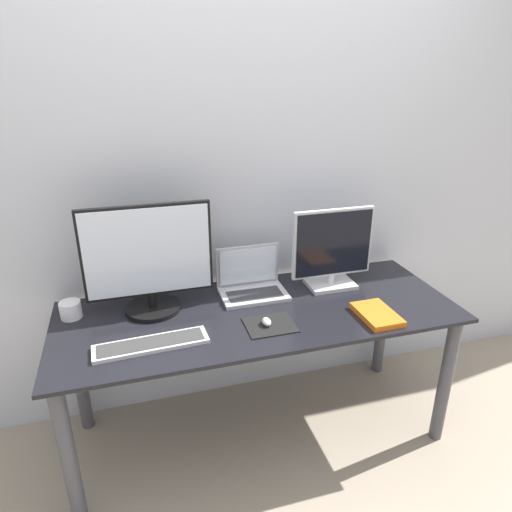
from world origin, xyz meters
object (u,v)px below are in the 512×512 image
at_px(book, 377,315).
at_px(keyboard, 151,344).
at_px(monitor_right, 332,250).
at_px(monitor_left, 149,261).
at_px(mug, 71,310).
at_px(laptop, 251,282).
at_px(mouse, 267,322).

bearing_deg(book, keyboard, 177.02).
bearing_deg(monitor_right, keyboard, -161.91).
xyz_separation_m(monitor_right, book, (0.06, -0.35, -0.18)).
relative_size(monitor_left, mug, 6.06).
xyz_separation_m(monitor_left, laptop, (0.48, 0.04, -0.19)).
bearing_deg(mouse, monitor_left, 148.35).
xyz_separation_m(monitor_right, laptop, (-0.40, 0.04, -0.14)).
distance_m(monitor_right, mug, 1.24).
bearing_deg(monitor_left, keyboard, -95.97).
xyz_separation_m(monitor_left, keyboard, (-0.03, -0.30, -0.24)).
height_order(laptop, mouse, laptop).
xyz_separation_m(laptop, mug, (-0.83, -0.01, -0.02)).
distance_m(monitor_left, keyboard, 0.38).
distance_m(monitor_left, mouse, 0.58).
relative_size(keyboard, mug, 4.94).
bearing_deg(mouse, book, -7.96).
xyz_separation_m(monitor_right, mouse, (-0.43, -0.28, -0.18)).
bearing_deg(monitor_left, mug, 175.12).
bearing_deg(book, mouse, 172.04).
relative_size(monitor_right, mug, 4.46).
xyz_separation_m(mouse, mug, (-0.81, 0.31, 0.02)).
bearing_deg(mug, mouse, -21.03).
relative_size(mouse, mug, 0.64).
distance_m(keyboard, mouse, 0.49).
bearing_deg(monitor_right, monitor_left, -180.00).
height_order(monitor_right, mouse, monitor_right).
relative_size(monitor_right, laptop, 1.30).
xyz_separation_m(laptop, book, (0.47, -0.39, -0.04)).
relative_size(monitor_right, mouse, 6.94).
height_order(monitor_right, book, monitor_right).
bearing_deg(keyboard, book, -2.98).
bearing_deg(monitor_left, laptop, 4.96).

